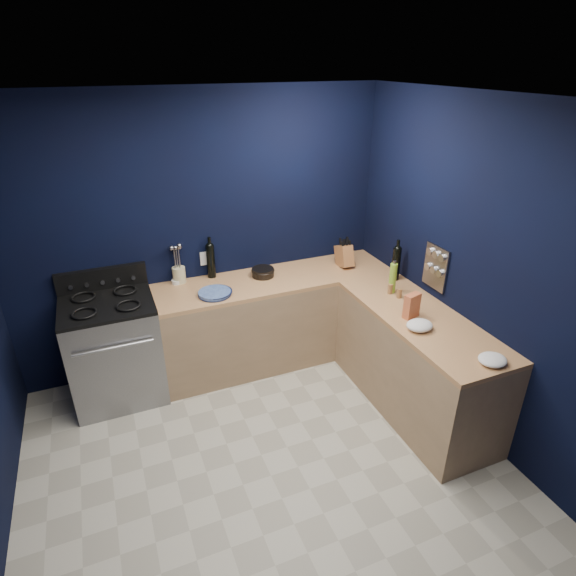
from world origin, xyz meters
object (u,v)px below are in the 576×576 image
plate_stack (215,293)px  crouton_bag (412,306)px  utensil_crock (179,275)px  gas_range (115,352)px  knife_block (344,256)px

plate_stack → crouton_bag: (1.37, -0.99, 0.08)m
plate_stack → utensil_crock: utensil_crock is taller
gas_range → plate_stack: (0.90, -0.12, 0.46)m
utensil_crock → knife_block: bearing=-8.8°
gas_range → crouton_bag: 2.59m
gas_range → knife_block: bearing=0.6°
gas_range → crouton_bag: (2.28, -1.10, 0.54)m
utensil_crock → crouton_bag: (1.61, -1.37, 0.03)m
gas_range → knife_block: 2.34m
gas_range → plate_stack: plate_stack is taller
gas_range → plate_stack: 1.02m
gas_range → utensil_crock: (0.67, 0.27, 0.52)m
plate_stack → crouton_bag: crouton_bag is taller
gas_range → plate_stack: size_ratio=3.19×
utensil_crock → knife_block: knife_block is taller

